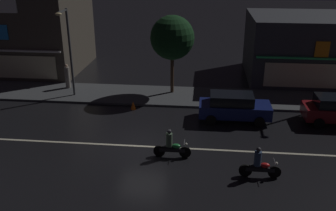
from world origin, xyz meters
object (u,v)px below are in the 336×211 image
(motorcycle_following, at_px, (259,165))
(traffic_cone, at_px, (133,105))
(motorcycle_lead, at_px, (171,146))
(pedestrian_on_sidewalk, at_px, (67,77))
(parked_car_trailing, at_px, (234,107))
(streetlamp_west, at_px, (68,45))

(motorcycle_following, relative_size, traffic_cone, 3.45)
(motorcycle_lead, relative_size, traffic_cone, 3.45)
(pedestrian_on_sidewalk, xyz_separation_m, parked_car_trailing, (12.00, -4.35, -0.11))
(streetlamp_west, relative_size, motorcycle_following, 3.18)
(parked_car_trailing, bearing_deg, motorcycle_lead, -124.24)
(streetlamp_west, bearing_deg, motorcycle_lead, -44.58)
(parked_car_trailing, relative_size, motorcycle_following, 2.26)
(streetlamp_west, height_order, motorcycle_following, streetlamp_west)
(parked_car_trailing, bearing_deg, streetlamp_west, 166.46)
(pedestrian_on_sidewalk, distance_m, motorcycle_lead, 12.69)
(motorcycle_lead, bearing_deg, traffic_cone, -62.48)
(motorcycle_lead, bearing_deg, streetlamp_west, -44.38)
(pedestrian_on_sidewalk, relative_size, parked_car_trailing, 0.42)
(parked_car_trailing, relative_size, motorcycle_lead, 2.26)
(pedestrian_on_sidewalk, distance_m, traffic_cone, 6.54)
(pedestrian_on_sidewalk, height_order, parked_car_trailing, pedestrian_on_sidewalk)
(streetlamp_west, bearing_deg, traffic_cone, -19.50)
(pedestrian_on_sidewalk, bearing_deg, traffic_cone, 61.57)
(pedestrian_on_sidewalk, height_order, motorcycle_following, pedestrian_on_sidewalk)
(motorcycle_following, height_order, traffic_cone, motorcycle_following)
(streetlamp_west, distance_m, pedestrian_on_sidewalk, 3.41)
(streetlamp_west, xyz_separation_m, traffic_cone, (4.62, -1.64, -3.50))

